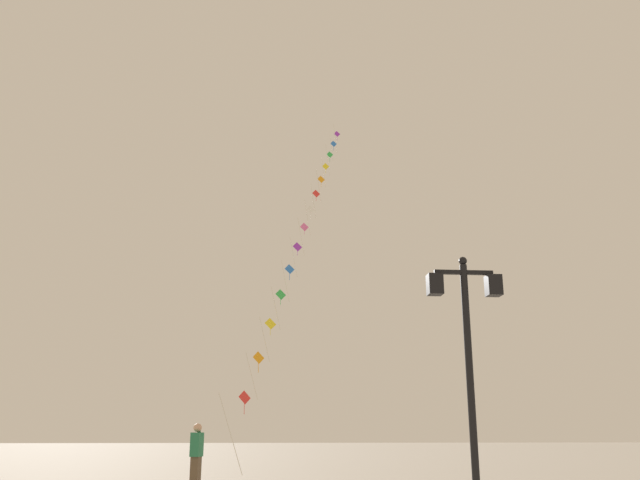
% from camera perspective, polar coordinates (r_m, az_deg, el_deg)
% --- Properties ---
extents(ground_plane, '(160.00, 160.00, 0.00)m').
position_cam_1_polar(ground_plane, '(23.00, -2.91, -19.74)').
color(ground_plane, gray).
extents(twin_lantern_lamp_post, '(1.43, 0.28, 4.77)m').
position_cam_1_polar(twin_lantern_lamp_post, '(13.03, 12.41, -7.65)').
color(twin_lantern_lamp_post, black).
rests_on(twin_lantern_lamp_post, ground_plane).
extents(kite_train, '(6.22, 22.56, 21.68)m').
position_cam_1_polar(kite_train, '(33.21, -1.35, 1.08)').
color(kite_train, brown).
rests_on(kite_train, ground_plane).
extents(kite_flyer, '(0.33, 0.63, 1.71)m').
position_cam_1_polar(kite_flyer, '(18.45, -10.48, -17.60)').
color(kite_flyer, brown).
rests_on(kite_flyer, ground_plane).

